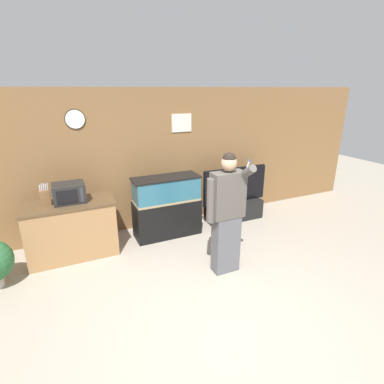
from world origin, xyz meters
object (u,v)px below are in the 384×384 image
object	(u,v)px
person_standing	(227,213)
knife_block	(45,197)
tv_on_stand	(234,205)
counter_island	(72,230)
aquarium_on_stand	(167,206)
microwave	(69,193)

from	to	relation	value
person_standing	knife_block	bearing A→B (deg)	148.59
knife_block	person_standing	world-z (taller)	person_standing
tv_on_stand	person_standing	bearing A→B (deg)	-126.46
knife_block	counter_island	bearing A→B (deg)	-4.91
counter_island	tv_on_stand	world-z (taller)	tv_on_stand
counter_island	aquarium_on_stand	distance (m)	1.63
knife_block	aquarium_on_stand	world-z (taller)	knife_block
knife_block	tv_on_stand	bearing A→B (deg)	1.86
aquarium_on_stand	person_standing	distance (m)	1.53
aquarium_on_stand	person_standing	bearing A→B (deg)	-75.57
counter_island	aquarium_on_stand	world-z (taller)	aquarium_on_stand
person_standing	tv_on_stand	bearing A→B (deg)	53.54
microwave	person_standing	world-z (taller)	person_standing
knife_block	person_standing	xyz separation A→B (m)	(2.29, -1.40, -0.12)
knife_block	person_standing	distance (m)	2.69
counter_island	knife_block	bearing A→B (deg)	175.09
counter_island	microwave	distance (m)	0.61
microwave	aquarium_on_stand	world-z (taller)	microwave
tv_on_stand	person_standing	distance (m)	1.97
knife_block	person_standing	bearing A→B (deg)	-31.41
aquarium_on_stand	person_standing	world-z (taller)	person_standing
counter_island	microwave	xyz separation A→B (m)	(0.04, 0.03, 0.60)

